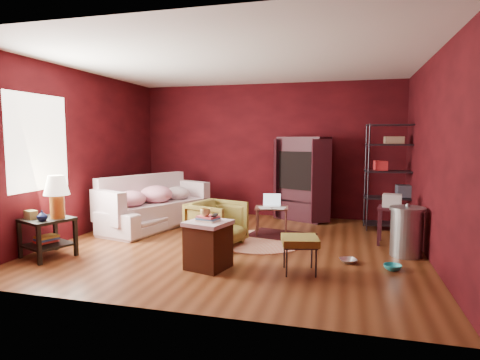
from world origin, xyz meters
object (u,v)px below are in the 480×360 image
object	(u,v)px
armchair	(217,221)
hamper	(208,244)
side_table	(52,208)
laptop_desk	(272,210)
wire_shelving	(393,172)
tv_armoire	(303,177)
sofa	(154,205)

from	to	relation	value
armchair	hamper	distance (m)	1.10
side_table	hamper	bearing A→B (deg)	2.37
laptop_desk	wire_shelving	size ratio (longest dim) A/B	0.36
side_table	tv_armoire	xyz separation A→B (m)	(3.09, 3.49, 0.19)
hamper	tv_armoire	xyz separation A→B (m)	(0.82, 3.40, 0.56)
armchair	sofa	bearing A→B (deg)	77.02
armchair	side_table	xyz separation A→B (m)	(-2.02, -1.16, 0.31)
sofa	armchair	distance (m)	1.75
side_table	wire_shelving	xyz separation A→B (m)	(4.76, 3.02, 0.36)
armchair	hamper	world-z (taller)	armchair
wire_shelving	hamper	bearing A→B (deg)	-135.59
wire_shelving	side_table	bearing A→B (deg)	-152.71
tv_armoire	side_table	bearing A→B (deg)	-107.37
laptop_desk	tv_armoire	world-z (taller)	tv_armoire
sofa	side_table	xyz separation A→B (m)	(-0.51, -2.05, 0.27)
sofa	side_table	bearing A→B (deg)	178.96
sofa	wire_shelving	xyz separation A→B (m)	(4.25, 0.97, 0.63)
tv_armoire	sofa	bearing A→B (deg)	-126.66
hamper	wire_shelving	distance (m)	3.92
laptop_desk	side_table	bearing A→B (deg)	-151.33
armchair	side_table	size ratio (longest dim) A/B	0.66
armchair	wire_shelving	size ratio (longest dim) A/B	0.40
armchair	laptop_desk	distance (m)	1.14
armchair	hamper	bearing A→B (deg)	-150.03
sofa	tv_armoire	xyz separation A→B (m)	(2.58, 1.44, 0.46)
sofa	hamper	distance (m)	2.63
armchair	hamper	xyz separation A→B (m)	(0.24, -1.07, -0.06)
tv_armoire	wire_shelving	size ratio (longest dim) A/B	0.88
armchair	laptop_desk	bearing A→B (deg)	-20.42
sofa	armchair	xyz separation A→B (m)	(1.51, -0.88, -0.04)
armchair	tv_armoire	world-z (taller)	tv_armoire
side_table	hamper	world-z (taller)	side_table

